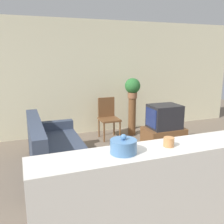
# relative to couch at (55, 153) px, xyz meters

# --- Properties ---
(ground_plane) EXTENTS (14.00, 14.00, 0.00)m
(ground_plane) POSITION_rel_couch_xyz_m (0.73, -1.61, -0.30)
(ground_plane) COLOR #756656
(wall_back) EXTENTS (9.00, 0.06, 2.70)m
(wall_back) POSITION_rel_couch_xyz_m (0.73, 1.82, 1.05)
(wall_back) COLOR beige
(wall_back) RESTS_ON ground_plane
(couch) EXTENTS (0.87, 1.89, 0.87)m
(couch) POSITION_rel_couch_xyz_m (0.00, 0.00, 0.00)
(couch) COLOR #384256
(couch) RESTS_ON ground_plane
(tv_stand) EXTENTS (0.79, 0.54, 0.46)m
(tv_stand) POSITION_rel_couch_xyz_m (2.21, 0.17, -0.07)
(tv_stand) COLOR brown
(tv_stand) RESTS_ON ground_plane
(television) EXTENTS (0.62, 0.48, 0.47)m
(television) POSITION_rel_couch_xyz_m (2.20, 0.17, 0.39)
(television) COLOR #232328
(television) RESTS_ON tv_stand
(wooden_chair) EXTENTS (0.44, 0.44, 0.93)m
(wooden_chair) POSITION_rel_couch_xyz_m (1.40, 1.27, 0.22)
(wooden_chair) COLOR brown
(wooden_chair) RESTS_ON ground_plane
(plant_stand) EXTENTS (0.18, 0.18, 0.90)m
(plant_stand) POSITION_rel_couch_xyz_m (2.02, 1.27, 0.15)
(plant_stand) COLOR brown
(plant_stand) RESTS_ON ground_plane
(potted_plant) EXTENTS (0.36, 0.36, 0.47)m
(potted_plant) POSITION_rel_couch_xyz_m (2.02, 1.27, 0.86)
(potted_plant) COLOR #8E5B3D
(potted_plant) RESTS_ON plant_stand
(foreground_counter) EXTENTS (2.46, 0.44, 1.04)m
(foreground_counter) POSITION_rel_couch_xyz_m (0.73, -2.05, 0.22)
(foreground_counter) COLOR silver
(foreground_counter) RESTS_ON ground_plane
(decorative_bowl) EXTENTS (0.24, 0.24, 0.18)m
(decorative_bowl) POSITION_rel_couch_xyz_m (0.37, -2.05, 0.80)
(decorative_bowl) COLOR #4C7AAD
(decorative_bowl) RESTS_ON foreground_counter
(candle_jar) EXTENTS (0.11, 0.11, 0.09)m
(candle_jar) POSITION_rel_couch_xyz_m (0.85, -2.05, 0.78)
(candle_jar) COLOR #C6844C
(candle_jar) RESTS_ON foreground_counter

